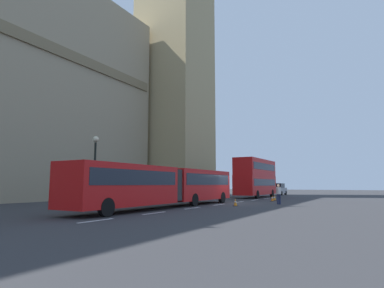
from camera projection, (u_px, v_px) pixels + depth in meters
ground_plane at (232, 203)px, 29.49m from camera, size 160.00×160.00×0.00m
lane_centre_marking at (219, 205)px, 27.04m from camera, size 29.80×0.16×0.01m
articulated_bus at (167, 184)px, 23.94m from camera, size 18.03×2.54×2.90m
double_decker_bus at (256, 176)px, 42.04m from camera, size 10.09×2.54×4.90m
sedan_lead at (278, 189)px, 51.57m from camera, size 4.40×1.86×1.85m
traffic_cone_west at (235, 202)px, 25.47m from camera, size 0.36×0.36×0.58m
traffic_cone_middle at (272, 198)px, 32.57m from camera, size 0.36×0.36×0.58m
traffic_cone_east at (275, 198)px, 34.23m from camera, size 0.36×0.36×0.58m
street_lamp at (95, 166)px, 23.86m from camera, size 0.44×0.44×5.27m
pedestrian_near_cones at (279, 193)px, 27.72m from camera, size 0.45×0.46×1.69m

